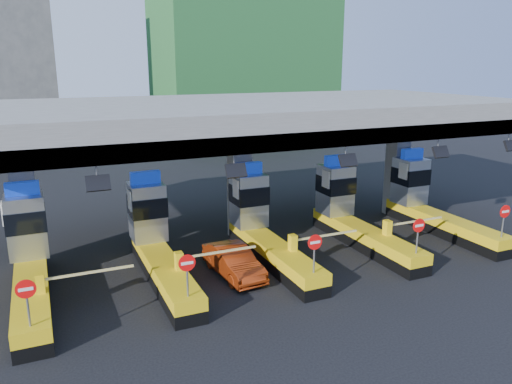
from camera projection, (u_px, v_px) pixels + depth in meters
name	position (u px, v px, depth m)	size (l,w,h in m)	color
ground	(264.00, 256.00, 23.52)	(120.00, 120.00, 0.00)	black
toll_canopy	(240.00, 119.00, 24.52)	(28.00, 12.09, 7.00)	slate
toll_lane_far_left	(29.00, 259.00, 19.52)	(4.43, 8.00, 4.16)	black
toll_lane_left	(156.00, 241.00, 21.47)	(4.43, 8.00, 4.16)	black
toll_lane_center	(261.00, 226.00, 23.42)	(4.43, 8.00, 4.16)	black
toll_lane_right	(351.00, 213.00, 25.37)	(4.43, 8.00, 4.16)	black
toll_lane_far_right	(427.00, 203.00, 27.32)	(4.43, 8.00, 4.16)	black
bg_building_scaffold	(242.00, 12.00, 53.02)	(18.00, 12.00, 28.00)	#1E5926
red_car	(234.00, 262.00, 21.19)	(1.35, 3.88, 1.28)	maroon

